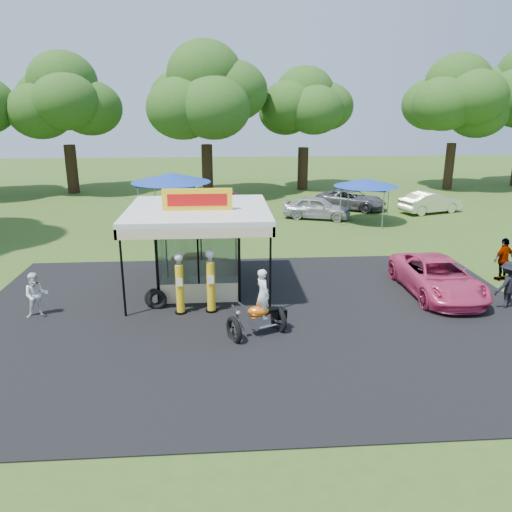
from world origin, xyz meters
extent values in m
plane|color=#36541A|center=(0.00, 0.00, 0.00)|extent=(120.00, 120.00, 0.00)
cube|color=black|center=(0.00, 2.00, 0.02)|extent=(20.00, 14.00, 0.04)
cube|color=white|center=(-2.00, 5.00, 0.03)|extent=(3.00, 3.00, 0.06)
cube|color=white|center=(-2.00, 5.00, 3.29)|extent=(5.40, 5.40, 0.18)
cube|color=yellow|center=(-2.00, 4.50, 3.78)|extent=(2.60, 0.25, 0.80)
cube|color=red|center=(-2.00, 4.37, 3.78)|extent=(2.21, 0.02, 0.45)
cylinder|color=black|center=(-4.55, 2.45, 1.60)|extent=(0.08, 0.08, 3.20)
cylinder|color=black|center=(0.55, 2.45, 1.60)|extent=(0.08, 0.08, 3.20)
cylinder|color=black|center=(-2.63, 2.60, 0.05)|extent=(0.42, 0.42, 0.10)
cylinder|color=yellow|center=(-2.63, 2.60, 0.96)|extent=(0.29, 0.29, 1.73)
cylinder|color=silver|center=(-2.63, 2.60, 1.92)|extent=(0.19, 0.19, 0.19)
sphere|color=white|center=(-2.63, 2.60, 2.12)|extent=(0.31, 0.31, 0.31)
cube|color=white|center=(-2.63, 2.43, 1.25)|extent=(0.21, 0.02, 0.29)
cylinder|color=black|center=(-1.54, 2.68, 0.05)|extent=(0.44, 0.44, 0.10)
cylinder|color=yellow|center=(-1.54, 2.68, 0.99)|extent=(0.30, 0.30, 1.79)
cylinder|color=silver|center=(-1.54, 2.68, 1.99)|extent=(0.20, 0.20, 0.20)
sphere|color=white|center=(-1.54, 2.68, 2.19)|extent=(0.32, 0.32, 0.32)
cube|color=white|center=(-1.54, 2.50, 1.29)|extent=(0.22, 0.02, 0.30)
torus|color=black|center=(-0.80, 0.30, 0.37)|extent=(0.54, 0.90, 0.91)
torus|color=black|center=(0.68, 0.97, 0.37)|extent=(0.54, 0.90, 0.91)
cube|color=silver|center=(-0.01, 0.66, 0.54)|extent=(0.67, 0.52, 0.33)
ellipsoid|color=orange|center=(-0.01, 0.66, 0.85)|extent=(0.70, 0.39, 0.33)
cube|color=black|center=(0.34, 0.82, 0.78)|extent=(0.66, 0.50, 0.11)
cube|color=black|center=(0.71, 0.99, 0.60)|extent=(0.50, 0.49, 0.30)
cylinder|color=silver|center=(-0.65, 0.37, 0.76)|extent=(0.46, 0.26, 0.97)
cylinder|color=silver|center=(-0.50, 0.43, 1.14)|extent=(0.32, 0.62, 0.05)
sphere|color=silver|center=(-0.67, 0.36, 0.92)|extent=(0.17, 0.17, 0.17)
imported|color=white|center=(0.14, 0.73, 1.41)|extent=(0.60, 0.70, 1.63)
torus|color=black|center=(-3.52, 3.12, 0.36)|extent=(0.75, 0.39, 0.74)
torus|color=black|center=(-3.65, 3.27, 0.36)|extent=(0.72, 0.37, 0.74)
imported|color=yellow|center=(-2.00, 7.20, 0.48)|extent=(2.82, 1.13, 0.96)
imported|color=#D93B6C|center=(7.26, 3.83, 0.72)|extent=(2.45, 5.20, 1.44)
imported|color=white|center=(-7.61, 2.68, 0.82)|extent=(0.93, 0.81, 1.63)
imported|color=black|center=(9.23, 2.32, 0.89)|extent=(1.31, 1.04, 1.78)
imported|color=gray|center=(10.74, 5.27, 0.92)|extent=(1.17, 0.82, 1.84)
imported|color=maroon|center=(-0.95, 21.10, 0.77)|extent=(5.70, 3.40, 1.55)
imported|color=#A6A6AA|center=(5.17, 17.82, 0.74)|extent=(4.68, 3.08, 1.48)
imported|color=#4D4D4F|center=(8.21, 20.80, 0.69)|extent=(5.40, 4.56, 1.37)
imported|color=beige|center=(13.38, 19.11, 0.73)|extent=(4.68, 2.86, 1.45)
cylinder|color=gray|center=(-5.60, 17.59, 1.32)|extent=(0.07, 0.07, 2.64)
cylinder|color=gray|center=(-2.51, 17.59, 1.32)|extent=(0.07, 0.07, 2.64)
cylinder|color=gray|center=(-5.60, 14.49, 1.32)|extent=(0.07, 0.07, 2.64)
cylinder|color=gray|center=(-2.51, 14.49, 1.32)|extent=(0.07, 0.07, 2.64)
cube|color=#1939A5|center=(-4.06, 16.04, 2.70)|extent=(3.30, 3.30, 0.13)
cone|color=#1939A5|center=(-4.06, 16.04, 3.04)|extent=(4.74, 4.74, 0.55)
cylinder|color=gray|center=(6.63, 17.70, 1.11)|extent=(0.06, 0.06, 2.23)
cylinder|color=gray|center=(9.22, 17.70, 1.11)|extent=(0.06, 0.06, 2.23)
cylinder|color=gray|center=(6.63, 15.12, 1.11)|extent=(0.06, 0.06, 2.23)
cylinder|color=gray|center=(9.22, 15.12, 1.11)|extent=(0.06, 0.06, 2.23)
cube|color=#1939A5|center=(7.93, 16.41, 2.28)|extent=(2.78, 2.78, 0.11)
cone|color=#1939A5|center=(7.93, 16.41, 2.57)|extent=(4.01, 4.01, 0.46)
cylinder|color=black|center=(-13.63, 29.41, 2.02)|extent=(0.96, 0.96, 4.03)
ellipsoid|color=#224814|center=(-13.63, 29.41, 7.15)|extent=(9.36, 9.36, 8.02)
cylinder|color=black|center=(-2.16, 27.04, 2.08)|extent=(0.89, 0.89, 4.17)
ellipsoid|color=#224814|center=(-2.16, 27.04, 7.50)|extent=(10.00, 10.00, 8.58)
cylinder|color=black|center=(6.17, 29.90, 1.83)|extent=(0.91, 0.91, 3.66)
ellipsoid|color=#224814|center=(6.17, 29.90, 6.50)|extent=(8.54, 8.54, 7.32)
cylinder|color=black|center=(19.10, 29.09, 2.01)|extent=(0.80, 0.80, 4.02)
ellipsoid|color=#224814|center=(19.10, 29.09, 7.15)|extent=(9.39, 9.39, 8.05)
camera|label=1|loc=(-1.14, -14.02, 7.12)|focal=35.00mm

